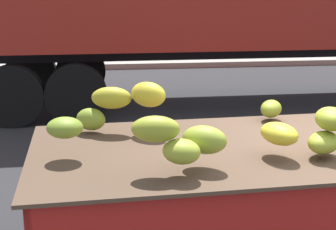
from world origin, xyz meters
name	(u,v)px	position (x,y,z in m)	size (l,w,h in m)	color
curb_strip	(185,63)	(0.00, 10.38, 0.08)	(80.00, 0.80, 0.16)	gray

